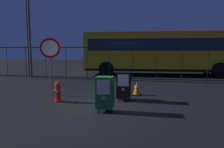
# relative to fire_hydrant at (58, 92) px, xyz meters

# --- Properties ---
(ground_plane) EXTENTS (60.00, 60.00, 0.00)m
(ground_plane) POSITION_rel_fire_hydrant_xyz_m (1.43, -0.35, -0.35)
(ground_plane) COLOR black
(fire_hydrant) EXTENTS (0.33, 0.32, 0.75)m
(fire_hydrant) POSITION_rel_fire_hydrant_xyz_m (0.00, 0.00, 0.00)
(fire_hydrant) COLOR red
(fire_hydrant) RESTS_ON ground_plane
(newspaper_box_primary) EXTENTS (0.48, 0.42, 1.02)m
(newspaper_box_primary) POSITION_rel_fire_hydrant_xyz_m (1.83, -0.83, 0.22)
(newspaper_box_primary) COLOR black
(newspaper_box_primary) RESTS_ON ground_plane
(newspaper_box_secondary) EXTENTS (0.48, 0.42, 1.02)m
(newspaper_box_secondary) POSITION_rel_fire_hydrant_xyz_m (2.21, 0.54, 0.22)
(newspaper_box_secondary) COLOR black
(newspaper_box_secondary) RESTS_ON ground_plane
(stop_sign) EXTENTS (0.71, 0.31, 2.23)m
(stop_sign) POSITION_rel_fire_hydrant_xyz_m (-0.66, 0.81, 1.25)
(stop_sign) COLOR #4C4F54
(stop_sign) RESTS_ON ground_plane
(traffic_cone) EXTENTS (0.36, 0.36, 0.53)m
(traffic_cone) POSITION_rel_fire_hydrant_xyz_m (2.60, 1.55, -0.09)
(traffic_cone) COLOR black
(traffic_cone) RESTS_ON ground_plane
(fence_barrier) EXTENTS (18.03, 0.04, 2.00)m
(fence_barrier) POSITION_rel_fire_hydrant_xyz_m (1.43, 5.46, 0.67)
(fence_barrier) COLOR #2D2D33
(fence_barrier) RESTS_ON ground_plane
(bus_near) EXTENTS (10.64, 3.31, 3.00)m
(bus_near) POSITION_rel_fire_hydrant_xyz_m (3.80, 8.46, 1.36)
(bus_near) COLOR gold
(bus_near) RESTS_ON ground_plane
(bus_far) EXTENTS (10.59, 3.13, 3.00)m
(bus_far) POSITION_rel_fire_hydrant_xyz_m (2.71, 12.48, 1.36)
(bus_far) COLOR beige
(bus_far) RESTS_ON ground_plane
(street_light_near_left) EXTENTS (0.32, 0.32, 6.87)m
(street_light_near_left) POSITION_rel_fire_hydrant_xyz_m (-4.36, 5.34, 3.64)
(street_light_near_left) COLOR #4C4F54
(street_light_near_left) RESTS_ON ground_plane
(street_light_near_right) EXTENTS (0.32, 0.32, 8.69)m
(street_light_near_right) POSITION_rel_fire_hydrant_xyz_m (-5.15, 6.32, 4.58)
(street_light_near_right) COLOR #4C4F54
(street_light_near_right) RESTS_ON ground_plane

